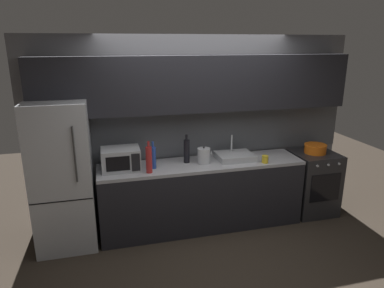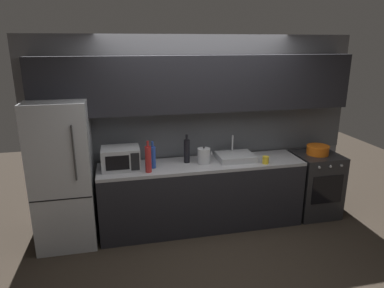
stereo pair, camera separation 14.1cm
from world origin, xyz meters
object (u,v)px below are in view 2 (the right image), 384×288
at_px(wine_bottle_blue, 153,157).
at_px(mug_yellow, 266,160).
at_px(cooking_pot, 318,150).
at_px(refrigerator, 63,174).
at_px(wine_bottle_red, 148,159).
at_px(oven_range, 315,184).
at_px(wine_bottle_dark, 187,151).
at_px(microwave, 121,158).
at_px(kettle, 204,156).

distance_m(wine_bottle_blue, mug_yellow, 1.44).
bearing_deg(cooking_pot, refrigerator, -180.00).
bearing_deg(cooking_pot, wine_bottle_red, -175.78).
distance_m(oven_range, cooking_pot, 0.51).
bearing_deg(mug_yellow, wine_bottle_dark, 164.47).
height_order(microwave, wine_bottle_blue, wine_bottle_blue).
relative_size(refrigerator, microwave, 3.88).
relative_size(oven_range, microwave, 1.96).
relative_size(microwave, wine_bottle_dark, 1.24).
bearing_deg(cooking_pot, wine_bottle_blue, -179.08).
xyz_separation_m(oven_range, microwave, (-2.70, 0.02, 0.58)).
relative_size(wine_bottle_dark, wine_bottle_red, 0.95).
xyz_separation_m(refrigerator, kettle, (1.73, -0.01, 0.11)).
relative_size(oven_range, cooking_pot, 2.95).
bearing_deg(mug_yellow, microwave, 173.07).
bearing_deg(mug_yellow, wine_bottle_red, 178.93).
xyz_separation_m(kettle, cooking_pot, (1.64, 0.01, -0.04)).
bearing_deg(wine_bottle_dark, microwave, -176.54).
distance_m(microwave, mug_yellow, 1.83).
xyz_separation_m(refrigerator, wine_bottle_dark, (1.52, 0.07, 0.17)).
distance_m(microwave, kettle, 1.05).
distance_m(oven_range, microwave, 2.76).
bearing_deg(refrigerator, kettle, -0.48).
height_order(refrigerator, wine_bottle_blue, refrigerator).
relative_size(microwave, cooking_pot, 1.51).
distance_m(microwave, cooking_pot, 2.69).
bearing_deg(wine_bottle_blue, mug_yellow, -6.62).
xyz_separation_m(wine_bottle_dark, wine_bottle_red, (-0.52, -0.24, 0.01)).
height_order(kettle, wine_bottle_dark, wine_bottle_dark).
relative_size(microwave, kettle, 2.06).
bearing_deg(kettle, wine_bottle_red, -167.60).
bearing_deg(refrigerator, cooking_pot, 0.00).
xyz_separation_m(oven_range, wine_bottle_dark, (-1.86, 0.07, 0.61)).
bearing_deg(oven_range, mug_yellow, -167.10).
height_order(refrigerator, oven_range, refrigerator).
bearing_deg(oven_range, wine_bottle_dark, 177.83).
height_order(wine_bottle_red, mug_yellow, wine_bottle_red).
relative_size(microwave, mug_yellow, 4.66).
distance_m(kettle, mug_yellow, 0.79).
bearing_deg(oven_range, cooking_pot, 170.89).
bearing_deg(wine_bottle_dark, wine_bottle_blue, -166.77).
relative_size(wine_bottle_blue, mug_yellow, 3.46).
height_order(wine_bottle_dark, wine_bottle_red, wine_bottle_red).
xyz_separation_m(wine_bottle_blue, cooking_pot, (2.30, 0.04, -0.08)).
relative_size(kettle, cooking_pot, 0.73).
bearing_deg(cooking_pot, wine_bottle_dark, 177.86).
distance_m(wine_bottle_dark, cooking_pot, 1.85).
height_order(mug_yellow, cooking_pot, cooking_pot).
height_order(microwave, wine_bottle_red, wine_bottle_red).
height_order(wine_bottle_blue, cooking_pot, wine_bottle_blue).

